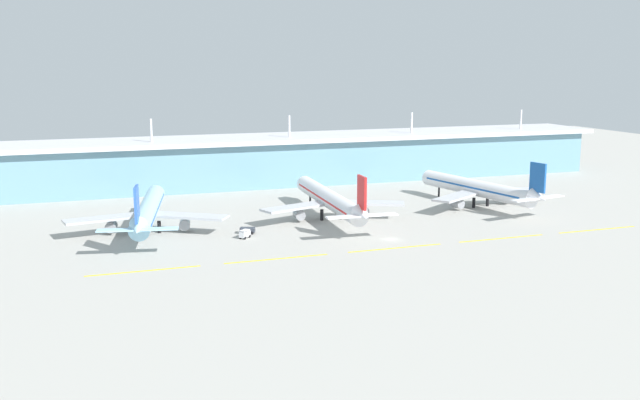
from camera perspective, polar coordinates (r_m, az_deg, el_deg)
The scene contains 12 objects.
ground_plane at distance 210.96m, azimuth 5.60°, elevation -3.11°, with size 600.00×600.00×0.00m, color #A8A59E.
terminal_building at distance 307.79m, azimuth -2.72°, elevation 3.25°, with size 288.00×34.00×28.97m.
airliner_near at distance 223.88m, azimuth -13.37°, elevation -0.85°, with size 47.88×66.44×18.90m.
airliner_middle at distance 236.29m, azimuth 0.79°, elevation 0.05°, with size 48.73×71.95×18.90m.
airliner_far at distance 262.97m, azimuth 12.35°, elevation 0.89°, with size 47.96×64.08×18.90m.
taxiway_stripe_west at distance 184.05m, azimuth -13.70°, elevation -5.44°, with size 28.00×0.70×0.04m, color yellow.
taxiway_stripe_mid_west at distance 189.93m, azimuth -3.42°, elevation -4.64°, with size 28.00×0.70×0.04m, color yellow.
taxiway_stripe_centre at distance 201.47m, azimuth 5.95°, elevation -3.78°, with size 28.00×0.70×0.04m, color yellow.
taxiway_stripe_mid_east at distance 217.75m, azimuth 14.09°, elevation -2.95°, with size 28.00×0.70×0.04m, color yellow.
taxiway_stripe_east at distance 237.81m, azimuth 20.97°, elevation -2.19°, with size 28.00×0.70×0.04m, color yellow.
baggage_cart at distance 212.34m, azimuth -5.94°, elevation -2.68°, with size 3.84×3.80×2.48m.
pushback_tug at distance 218.00m, azimuth -5.73°, elevation -2.36°, with size 4.98×3.88×1.85m.
Camera 1 is at (-86.37, -185.73, 50.47)m, focal length 40.68 mm.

